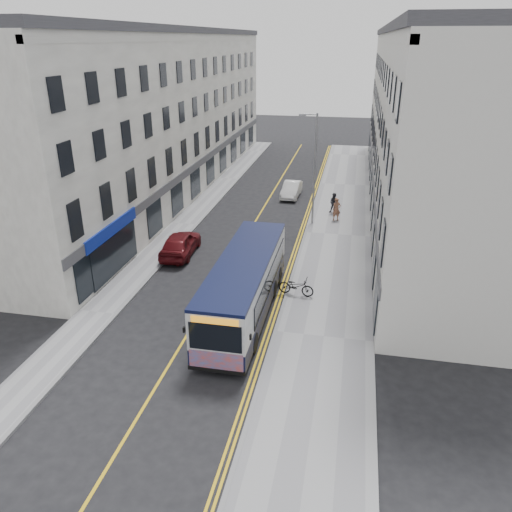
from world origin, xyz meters
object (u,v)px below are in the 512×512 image
at_px(car_white, 291,190).
at_px(bicycle, 296,286).
at_px(pedestrian_near, 337,209).
at_px(pedestrian_far, 334,203).
at_px(streetlamp, 314,166).
at_px(city_bus, 245,284).
at_px(car_maroon, 180,243).

bearing_deg(car_white, bicycle, -79.57).
relative_size(pedestrian_near, pedestrian_far, 1.07).
relative_size(streetlamp, pedestrian_near, 4.71).
distance_m(city_bus, pedestrian_far, 16.81).
xyz_separation_m(city_bus, pedestrian_near, (3.72, 14.74, -0.69)).
distance_m(bicycle, pedestrian_near, 12.49).
relative_size(pedestrian_near, car_maroon, 0.38).
bearing_deg(streetlamp, pedestrian_far, 60.13).
relative_size(pedestrian_near, car_white, 0.43).
bearing_deg(pedestrian_near, city_bus, -125.14).
height_order(streetlamp, car_maroon, streetlamp).
xyz_separation_m(pedestrian_near, car_white, (-4.14, 5.74, -0.33)).
xyz_separation_m(streetlamp, city_bus, (-1.95, -13.80, -2.72)).
bearing_deg(bicycle, pedestrian_near, 2.01).
height_order(city_bus, pedestrian_far, city_bus).
relative_size(streetlamp, city_bus, 0.76).
xyz_separation_m(streetlamp, car_white, (-2.37, 6.68, -3.74)).
bearing_deg(car_maroon, pedestrian_far, -135.20).
relative_size(pedestrian_far, car_white, 0.40).
bearing_deg(car_maroon, car_white, -113.13).
height_order(pedestrian_far, car_white, pedestrian_far).
height_order(streetlamp, bicycle, streetlamp).
bearing_deg(streetlamp, car_white, 109.53).
bearing_deg(car_white, pedestrian_near, -52.15).
height_order(pedestrian_near, car_maroon, pedestrian_near).
xyz_separation_m(streetlamp, car_maroon, (-7.57, -7.27, -3.62)).
xyz_separation_m(bicycle, pedestrian_far, (1.20, 14.09, 0.29)).
bearing_deg(pedestrian_near, streetlamp, -173.04).
xyz_separation_m(streetlamp, pedestrian_far, (1.51, 2.63, -3.47)).
xyz_separation_m(pedestrian_near, car_maroon, (-9.34, -8.21, -0.21)).
relative_size(streetlamp, car_maroon, 1.79).
xyz_separation_m(streetlamp, bicycle, (0.31, -11.46, -3.76)).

